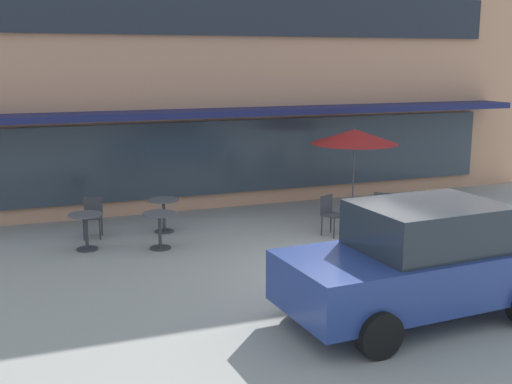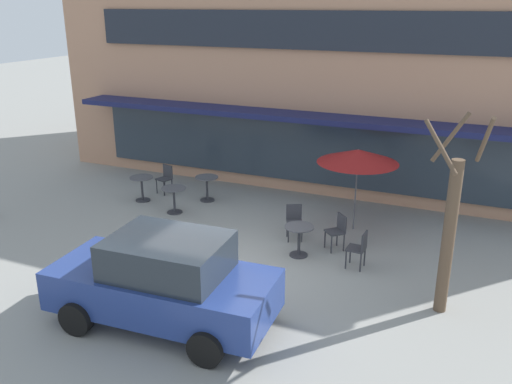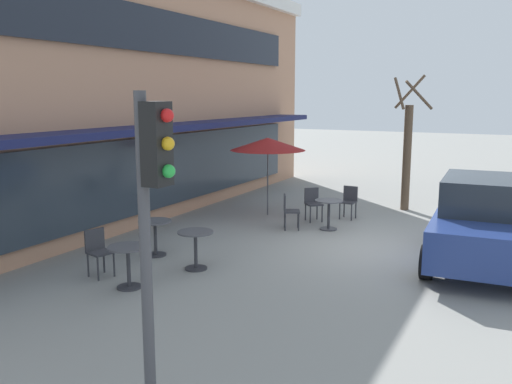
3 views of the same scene
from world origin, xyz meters
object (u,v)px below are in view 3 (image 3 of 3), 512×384
Objects in this scene: cafe_table_mid_patio at (128,260)px; cafe_chair_0 at (98,249)px; cafe_chair_3 at (313,202)px; street_tree at (407,151)px; traffic_light_pole at (152,206)px; cafe_table_by_tree at (196,244)px; cafe_table_streetside at (155,232)px; parked_sedan at (484,222)px; cafe_table_near_wall at (329,210)px; patio_umbrella_green_folded at (268,144)px; cafe_chair_1 at (289,209)px; cafe_chair_2 at (349,200)px.

cafe_table_mid_patio is 0.97m from cafe_chair_0.
cafe_chair_3 is (6.38, -0.98, 0.01)m from cafe_table_mid_patio.
street_tree reaches higher than traffic_light_pole.
street_tree reaches higher than cafe_table_by_tree.
cafe_table_mid_patio is 0.22× the size of traffic_light_pole.
cafe_table_by_tree is 1.00× the size of cafe_table_mid_patio.
cafe_table_streetside is 1.56m from cafe_chair_0.
traffic_light_pole reaches higher than cafe_table_by_tree.
traffic_light_pole is (-9.35, -1.94, 1.77)m from cafe_chair_3.
cafe_table_streetside is 6.31m from traffic_light_pole.
parked_sedan is (4.03, -6.35, 0.35)m from cafe_chair_0.
cafe_table_near_wall is 0.18× the size of parked_sedan.
cafe_table_near_wall is at bearing -16.74° from cafe_table_mid_patio.
cafe_table_mid_patio is 6.91m from parked_sedan.
cafe_chair_0 is at bearing 153.95° from cafe_table_near_wall.
parked_sedan is at bearing -51.63° from cafe_table_mid_patio.
cafe_chair_0 reaches higher than cafe_table_streetside.
patio_umbrella_green_folded reaches higher than cafe_chair_3.
traffic_light_pole reaches higher than patio_umbrella_green_folded.
cafe_table_mid_patio is (-5.63, 1.69, 0.00)m from cafe_table_near_wall.
cafe_table_near_wall is 1.01m from cafe_chair_1.
cafe_chair_1 reaches higher than cafe_table_mid_patio.
cafe_table_mid_patio is 0.85× the size of cafe_chair_2.
cafe_chair_1 is (3.77, -0.32, 0.01)m from cafe_table_by_tree.
street_tree reaches higher than cafe_chair_2.
cafe_chair_2 is (5.67, -1.29, 0.01)m from cafe_table_by_tree.
cafe_table_by_tree is 0.22× the size of traffic_light_pole.
cafe_table_by_tree is 5.73m from parked_sedan.
cafe_table_streetside is at bearing -5.00° from cafe_chair_0.
cafe_chair_2 is 1.07m from cafe_chair_3.
cafe_chair_0 is at bearing 156.39° from street_tree.
cafe_table_near_wall is at bearing -135.92° from cafe_chair_3.
traffic_light_pole is at bearing -130.01° from cafe_chair_0.
cafe_table_near_wall is 0.35× the size of patio_umbrella_green_folded.
cafe_chair_1 is 0.22× the size of street_tree.
cafe_table_by_tree is (-4.21, 1.23, 0.00)m from cafe_table_near_wall.
cafe_chair_2 is at bearing 149.35° from street_tree.
traffic_light_pole reaches higher than cafe_chair_3.
cafe_chair_0 is 6.41m from cafe_chair_3.
cafe_table_by_tree is 5.82m from cafe_chair_2.
patio_umbrella_green_folded is 2.72m from cafe_chair_2.
cafe_table_near_wall is 3.77m from street_tree.
patio_umbrella_green_folded is at bearing 43.81° from cafe_chair_1.
cafe_table_near_wall and cafe_table_streetside have the same top height.
patio_umbrella_green_folded reaches higher than cafe_chair_2.
cafe_table_streetside is at bearing 154.17° from cafe_chair_2.
cafe_chair_1 is 1.20m from cafe_chair_3.
cafe_table_near_wall is 2.72m from patio_umbrella_green_folded.
cafe_table_by_tree is 0.85× the size of cafe_chair_0.
parked_sedan is (2.86, -4.95, 0.36)m from cafe_table_by_tree.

